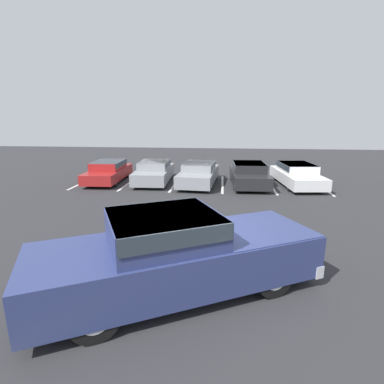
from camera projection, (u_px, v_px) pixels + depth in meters
name	position (u px, v px, depth m)	size (l,w,h in m)	color
ground_plane	(189.00, 286.00, 6.70)	(60.00, 60.00, 0.00)	#2D2D30
stall_stripe_a	(86.00, 181.00, 17.53)	(0.12, 4.40, 0.01)	white
stall_stripe_b	(130.00, 182.00, 17.28)	(0.12, 4.40, 0.01)	white
stall_stripe_c	(176.00, 183.00, 17.02)	(0.12, 4.40, 0.01)	white
stall_stripe_d	(222.00, 184.00, 16.76)	(0.12, 4.40, 0.01)	white
stall_stripe_e	(271.00, 185.00, 16.51)	(0.12, 4.40, 0.01)	white
stall_stripe_f	(320.00, 186.00, 16.25)	(0.12, 4.40, 0.01)	white
pickup_truck	(179.00, 253.00, 6.28)	(6.26, 4.54, 1.80)	navy
parked_sedan_a	(108.00, 171.00, 17.34)	(1.88, 4.35, 1.18)	maroon
parked_sedan_b	(154.00, 171.00, 17.14)	(1.93, 4.29, 1.21)	gray
parked_sedan_c	(199.00, 173.00, 16.60)	(2.14, 4.50, 1.21)	gray
parked_sedan_d	(249.00, 173.00, 16.37)	(2.00, 4.31, 1.23)	#232326
parked_sedan_e	(297.00, 174.00, 16.38)	(2.25, 4.71, 1.20)	silver
wheel_stop_curb	(127.00, 173.00, 19.83)	(1.79, 0.20, 0.14)	#B7B2A8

